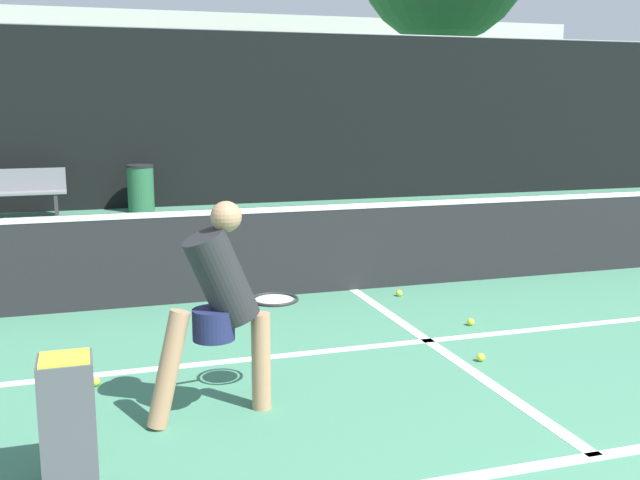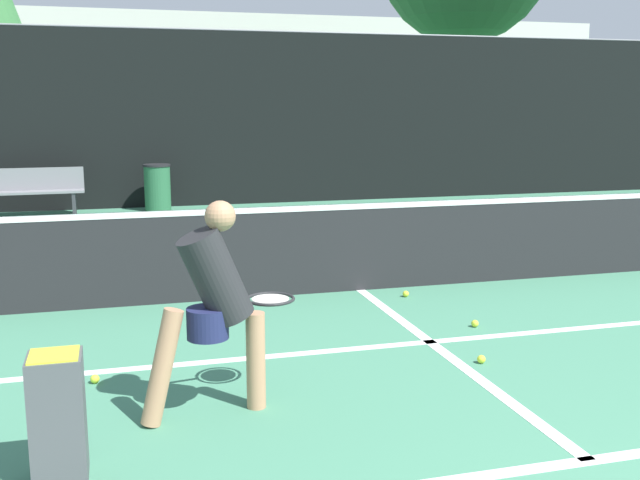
% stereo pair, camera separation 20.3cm
% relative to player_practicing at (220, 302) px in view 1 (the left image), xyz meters
% --- Properties ---
extents(court_baseline_near, '(11.00, 0.10, 0.01)m').
position_rel_player_practicing_xyz_m(court_baseline_near, '(1.95, -1.23, -0.76)').
color(court_baseline_near, white).
rests_on(court_baseline_near, ground).
extents(court_service_line, '(8.25, 0.10, 0.01)m').
position_rel_player_practicing_xyz_m(court_service_line, '(1.95, 1.00, -0.76)').
color(court_service_line, white).
rests_on(court_service_line, ground).
extents(court_center_mark, '(0.10, 4.09, 0.01)m').
position_rel_player_practicing_xyz_m(court_center_mark, '(1.95, 0.82, -0.76)').
color(court_center_mark, white).
rests_on(court_center_mark, ground).
extents(net, '(11.09, 0.09, 1.07)m').
position_rel_player_practicing_xyz_m(net, '(1.95, 2.87, -0.25)').
color(net, slate).
rests_on(net, ground).
extents(fence_back, '(24.00, 0.06, 3.40)m').
position_rel_player_practicing_xyz_m(fence_back, '(1.95, 10.21, 0.93)').
color(fence_back, black).
rests_on(fence_back, ground).
extents(player_practicing, '(1.12, 0.64, 1.41)m').
position_rel_player_practicing_xyz_m(player_practicing, '(0.00, 0.00, 0.00)').
color(player_practicing, tan).
rests_on(player_practicing, ground).
extents(tennis_ball_scattered_2, '(0.07, 0.07, 0.07)m').
position_rel_player_practicing_xyz_m(tennis_ball_scattered_2, '(2.12, 0.41, -0.73)').
color(tennis_ball_scattered_2, '#D1E033').
rests_on(tennis_ball_scattered_2, ground).
extents(tennis_ball_scattered_4, '(0.07, 0.07, 0.07)m').
position_rel_player_practicing_xyz_m(tennis_ball_scattered_4, '(2.52, 1.29, -0.73)').
color(tennis_ball_scattered_4, '#D1E033').
rests_on(tennis_ball_scattered_4, ground).
extents(tennis_ball_scattered_8, '(0.07, 0.07, 0.07)m').
position_rel_player_practicing_xyz_m(tennis_ball_scattered_8, '(2.31, 2.46, -0.73)').
color(tennis_ball_scattered_8, '#D1E033').
rests_on(tennis_ball_scattered_8, ground).
extents(tennis_ball_scattered_9, '(0.07, 0.07, 0.07)m').
position_rel_player_practicing_xyz_m(tennis_ball_scattered_9, '(-0.78, 0.77, -0.73)').
color(tennis_ball_scattered_9, '#D1E033').
rests_on(tennis_ball_scattered_9, ground).
extents(ball_hopper, '(0.28, 0.28, 0.71)m').
position_rel_player_practicing_xyz_m(ball_hopper, '(-0.93, -0.65, -0.39)').
color(ball_hopper, '#4C4C51').
rests_on(ball_hopper, ground).
extents(courtside_bench, '(1.88, 0.43, 0.86)m').
position_rel_player_practicing_xyz_m(courtside_bench, '(-2.04, 9.51, -0.29)').
color(courtside_bench, slate).
rests_on(courtside_bench, ground).
extents(trash_bin, '(0.51, 0.51, 0.87)m').
position_rel_player_practicing_xyz_m(trash_bin, '(0.20, 9.64, -0.32)').
color(trash_bin, '#28603D').
rests_on(trash_bin, ground).
extents(parked_car, '(1.80, 4.24, 1.40)m').
position_rel_player_practicing_xyz_m(parked_car, '(3.05, 13.97, -0.17)').
color(parked_car, navy).
rests_on(parked_car, ground).
extents(building_far, '(36.00, 2.40, 5.43)m').
position_rel_player_practicing_xyz_m(building_far, '(1.95, 26.24, 1.95)').
color(building_far, beige).
rests_on(building_far, ground).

